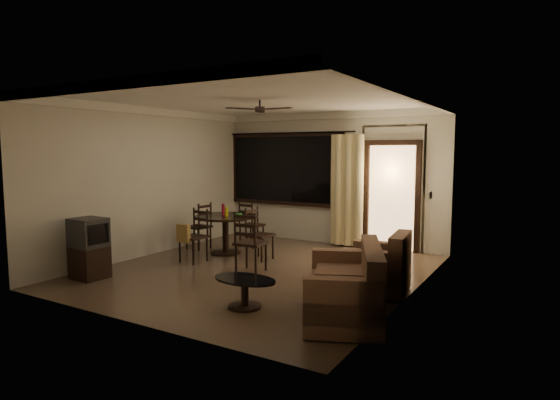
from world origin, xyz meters
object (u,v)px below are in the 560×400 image
Objects in this scene: side_chair at (251,254)px; dining_chair_south at (193,245)px; dining_chair_west at (199,235)px; tv_cabinet at (89,248)px; dining_chair_north at (251,233)px; dining_chair_east at (259,244)px; armchair at (381,268)px; sofa at (349,290)px; dining_table at (225,224)px; coffee_table at (245,288)px.

dining_chair_south is at bearing -8.85° from side_chair.
dining_chair_west is 2.59m from tv_cabinet.
side_chair is at bearing 129.05° from dining_chair_north.
dining_chair_east is 1.03× the size of armchair.
dining_table is at bearing 125.99° from sofa.
armchair is 1.06× the size of coffee_table.
coffee_table is 0.85× the size of side_chair.
side_chair reaches higher than dining_chair_south.
sofa is 1.78× the size of side_chair.
dining_chair_east is 3.25m from sofa.
side_chair reaches higher than coffee_table.
dining_chair_south reaches higher than armchair.
dining_table is at bearing 158.42° from armchair.
dining_chair_east is at bearing 89.67° from dining_chair_west.
armchair is at bearing 158.54° from dining_chair_north.
dining_chair_north reaches higher than coffee_table.
dining_chair_north is 1.03× the size of armchair.
coffee_table is (-1.27, -0.35, -0.09)m from sofa.
dining_chair_east is 1.00× the size of dining_chair_south.
dining_chair_north is 3.73m from armchair.
armchair is at bearing 23.32° from tv_cabinet.
sofa is (3.49, -1.21, 0.04)m from dining_chair_south.
dining_table is 1.25× the size of dining_chair_west.
tv_cabinet is 4.18m from sofa.
dining_chair_north is (-0.76, 0.86, 0.00)m from dining_chair_east.
dining_table is at bearing 75.47° from tv_cabinet.
dining_table is 0.90m from dining_chair_south.
armchair is at bearing -102.38° from dining_chair_east.
side_chair is (1.96, 1.59, -0.18)m from tv_cabinet.
tv_cabinet is 2.89m from coffee_table.
dining_chair_north reaches higher than sofa.
dining_table is at bearing 89.92° from dining_chair_east.
side_chair is at bearing 129.67° from sofa.
dining_chair_west is at bearing 130.36° from dining_chair_south.
dining_chair_west is 1.14m from dining_chair_south.
dining_table reaches higher than sofa.
dining_chair_south is (0.66, -0.93, 0.02)m from dining_chair_west.
dining_chair_east reaches higher than coffee_table.
dining_table reaches higher than dining_chair_north.
dining_chair_west is 2.18m from side_chair.
armchair is at bearing 82.05° from dining_chair_west.
coffee_table is (2.88, 0.10, -0.22)m from tv_cabinet.
dining_chair_north is at bearing 136.56° from dining_chair_west.
side_chair reaches higher than dining_table.
dining_table is 0.66× the size of sofa.
dining_chair_east is at bearing 45.70° from dining_chair_south.
armchair is at bearing 67.40° from sofa.
dining_chair_west reaches higher than armchair.
dining_table is 2.62m from tv_cabinet.
dining_table is 3.99m from sofa.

